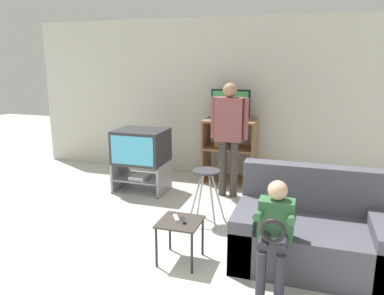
{
  "coord_description": "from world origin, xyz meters",
  "views": [
    {
      "loc": [
        1.65,
        -1.94,
        1.93
      ],
      "look_at": [
        0.3,
        2.25,
        0.9
      ],
      "focal_mm": 35.0,
      "sensor_mm": 36.0,
      "label": 1
    }
  ],
  "objects_px": {
    "person_standing_adult": "(229,129)",
    "television_main": "(141,146)",
    "remote_control_black": "(183,220)",
    "couch": "(311,234)",
    "snack_table": "(180,227)",
    "remote_control_white": "(176,218)",
    "television_flat": "(230,105)",
    "person_seated_child": "(275,227)",
    "tv_stand": "(142,176)",
    "media_shelf": "(230,150)",
    "folding_stool": "(206,181)"
  },
  "relations": [
    {
      "from": "television_main",
      "to": "couch",
      "type": "distance_m",
      "value": 2.8
    },
    {
      "from": "tv_stand",
      "to": "media_shelf",
      "type": "relative_size",
      "value": 0.75
    },
    {
      "from": "tv_stand",
      "to": "television_main",
      "type": "distance_m",
      "value": 0.47
    },
    {
      "from": "tv_stand",
      "to": "person_seated_child",
      "type": "relative_size",
      "value": 0.81
    },
    {
      "from": "media_shelf",
      "to": "remote_control_black",
      "type": "bearing_deg",
      "value": -87.6
    },
    {
      "from": "television_main",
      "to": "television_flat",
      "type": "bearing_deg",
      "value": 37.52
    },
    {
      "from": "media_shelf",
      "to": "person_seated_child",
      "type": "distance_m",
      "value": 2.9
    },
    {
      "from": "remote_control_black",
      "to": "person_standing_adult",
      "type": "xyz_separation_m",
      "value": [
        0.01,
        1.93,
        0.56
      ]
    },
    {
      "from": "folding_stool",
      "to": "person_standing_adult",
      "type": "xyz_separation_m",
      "value": [
        0.05,
        0.99,
        0.46
      ]
    },
    {
      "from": "person_seated_child",
      "to": "television_main",
      "type": "bearing_deg",
      "value": 138.59
    },
    {
      "from": "remote_control_black",
      "to": "couch",
      "type": "xyz_separation_m",
      "value": [
        1.18,
        0.38,
        -0.14
      ]
    },
    {
      "from": "television_flat",
      "to": "remote_control_black",
      "type": "xyz_separation_m",
      "value": [
        0.12,
        -2.59,
        -0.81
      ]
    },
    {
      "from": "snack_table",
      "to": "person_seated_child",
      "type": "relative_size",
      "value": 0.45
    },
    {
      "from": "remote_control_white",
      "to": "couch",
      "type": "relative_size",
      "value": 0.1
    },
    {
      "from": "television_main",
      "to": "couch",
      "type": "height_order",
      "value": "television_main"
    },
    {
      "from": "remote_control_white",
      "to": "person_standing_adult",
      "type": "distance_m",
      "value": 1.98
    },
    {
      "from": "television_main",
      "to": "person_seated_child",
      "type": "xyz_separation_m",
      "value": [
        2.13,
        -1.87,
        -0.14
      ]
    },
    {
      "from": "television_flat",
      "to": "person_seated_child",
      "type": "distance_m",
      "value": 3.0
    },
    {
      "from": "television_flat",
      "to": "person_standing_adult",
      "type": "height_order",
      "value": "person_standing_adult"
    },
    {
      "from": "person_seated_child",
      "to": "folding_stool",
      "type": "bearing_deg",
      "value": 129.76
    },
    {
      "from": "person_seated_child",
      "to": "television_flat",
      "type": "bearing_deg",
      "value": 109.84
    },
    {
      "from": "folding_stool",
      "to": "remote_control_black",
      "type": "distance_m",
      "value": 0.94
    },
    {
      "from": "remote_control_white",
      "to": "snack_table",
      "type": "bearing_deg",
      "value": -62.98
    },
    {
      "from": "snack_table",
      "to": "remote_control_white",
      "type": "height_order",
      "value": "remote_control_white"
    },
    {
      "from": "remote_control_black",
      "to": "person_standing_adult",
      "type": "bearing_deg",
      "value": 60.59
    },
    {
      "from": "person_seated_child",
      "to": "tv_stand",
      "type": "bearing_deg",
      "value": 138.59
    },
    {
      "from": "person_standing_adult",
      "to": "television_main",
      "type": "bearing_deg",
      "value": -170.84
    },
    {
      "from": "remote_control_white",
      "to": "television_main",
      "type": "bearing_deg",
      "value": 93.06
    },
    {
      "from": "media_shelf",
      "to": "person_seated_child",
      "type": "relative_size",
      "value": 1.08
    },
    {
      "from": "media_shelf",
      "to": "person_standing_adult",
      "type": "relative_size",
      "value": 0.62
    },
    {
      "from": "person_standing_adult",
      "to": "person_seated_child",
      "type": "height_order",
      "value": "person_standing_adult"
    },
    {
      "from": "television_flat",
      "to": "remote_control_black",
      "type": "relative_size",
      "value": 4.26
    },
    {
      "from": "snack_table",
      "to": "television_flat",
      "type": "bearing_deg",
      "value": 91.89
    },
    {
      "from": "television_flat",
      "to": "person_standing_adult",
      "type": "distance_m",
      "value": 0.73
    },
    {
      "from": "snack_table",
      "to": "remote_control_black",
      "type": "height_order",
      "value": "remote_control_black"
    },
    {
      "from": "television_main",
      "to": "person_standing_adult",
      "type": "bearing_deg",
      "value": 9.16
    },
    {
      "from": "couch",
      "to": "remote_control_black",
      "type": "bearing_deg",
      "value": -162.0
    },
    {
      "from": "television_flat",
      "to": "person_seated_child",
      "type": "relative_size",
      "value": 0.65
    },
    {
      "from": "person_seated_child",
      "to": "person_standing_adult",
      "type": "bearing_deg",
      "value": 112.44
    },
    {
      "from": "television_flat",
      "to": "remote_control_white",
      "type": "relative_size",
      "value": 4.26
    },
    {
      "from": "remote_control_black",
      "to": "television_main",
      "type": "bearing_deg",
      "value": 97.05
    },
    {
      "from": "tv_stand",
      "to": "person_standing_adult",
      "type": "distance_m",
      "value": 1.51
    },
    {
      "from": "television_main",
      "to": "couch",
      "type": "bearing_deg",
      "value": -28.87
    },
    {
      "from": "folding_stool",
      "to": "snack_table",
      "type": "xyz_separation_m",
      "value": [
        0.0,
        -0.94,
        -0.16
      ]
    },
    {
      "from": "person_seated_child",
      "to": "snack_table",
      "type": "bearing_deg",
      "value": 170.73
    },
    {
      "from": "folding_stool",
      "to": "remote_control_black",
      "type": "relative_size",
      "value": 4.62
    },
    {
      "from": "tv_stand",
      "to": "person_standing_adult",
      "type": "xyz_separation_m",
      "value": [
        1.28,
        0.19,
        0.76
      ]
    },
    {
      "from": "television_flat",
      "to": "couch",
      "type": "bearing_deg",
      "value": -59.64
    },
    {
      "from": "media_shelf",
      "to": "television_flat",
      "type": "height_order",
      "value": "television_flat"
    },
    {
      "from": "television_flat",
      "to": "person_standing_adult",
      "type": "relative_size",
      "value": 0.38
    }
  ]
}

